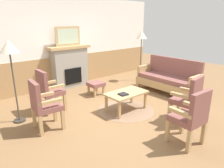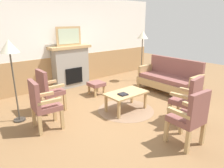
% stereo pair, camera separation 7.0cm
% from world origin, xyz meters
% --- Properties ---
extents(ground_plane, '(14.00, 14.00, 0.00)m').
position_xyz_m(ground_plane, '(0.00, 0.00, 0.00)').
color(ground_plane, olive).
extents(wall_back, '(7.20, 0.14, 2.70)m').
position_xyz_m(wall_back, '(0.00, 2.60, 1.31)').
color(wall_back, white).
rests_on(wall_back, ground_plane).
extents(fireplace, '(1.30, 0.44, 1.28)m').
position_xyz_m(fireplace, '(0.00, 2.35, 0.65)').
color(fireplace, gray).
rests_on(fireplace, ground_plane).
extents(framed_picture, '(0.80, 0.04, 0.56)m').
position_xyz_m(framed_picture, '(0.00, 2.35, 1.56)').
color(framed_picture, tan).
rests_on(framed_picture, fireplace).
extents(couch, '(0.70, 1.80, 0.98)m').
position_xyz_m(couch, '(1.86, 0.01, 0.40)').
color(couch, tan).
rests_on(couch, ground_plane).
extents(coffee_table, '(0.96, 0.56, 0.44)m').
position_xyz_m(coffee_table, '(0.06, -0.08, 0.39)').
color(coffee_table, tan).
rests_on(coffee_table, ground_plane).
extents(round_rug, '(1.31, 1.31, 0.01)m').
position_xyz_m(round_rug, '(0.06, -0.08, 0.00)').
color(round_rug, '#896B51').
rests_on(round_rug, ground_plane).
extents(book_on_table, '(0.19, 0.19, 0.03)m').
position_xyz_m(book_on_table, '(-0.10, -0.15, 0.46)').
color(book_on_table, black).
rests_on(book_on_table, coffee_table).
extents(footstool, '(0.40, 0.40, 0.36)m').
position_xyz_m(footstool, '(0.16, 1.22, 0.28)').
color(footstool, tan).
rests_on(footstool, ground_plane).
extents(armchair_near_fireplace, '(0.52, 0.52, 0.98)m').
position_xyz_m(armchair_near_fireplace, '(-1.74, 0.31, 0.54)').
color(armchair_near_fireplace, tan).
rests_on(armchair_near_fireplace, ground_plane).
extents(armchair_by_window_left, '(0.48, 0.48, 0.98)m').
position_xyz_m(armchair_by_window_left, '(-1.31, 1.04, 0.54)').
color(armchair_by_window_left, tan).
rests_on(armchair_by_window_left, ground_plane).
extents(armchair_front_left, '(0.51, 0.51, 0.98)m').
position_xyz_m(armchair_front_left, '(-0.11, -1.77, 0.54)').
color(armchair_front_left, tan).
rests_on(armchair_front_left, ground_plane).
extents(armchair_front_center, '(0.53, 0.53, 0.98)m').
position_xyz_m(armchair_front_center, '(0.59, -1.32, 0.54)').
color(armchair_front_center, tan).
rests_on(armchair_front_center, ground_plane).
extents(floor_lamp_by_couch, '(0.36, 0.36, 1.68)m').
position_xyz_m(floor_lamp_by_couch, '(2.19, 1.39, 1.45)').
color(floor_lamp_by_couch, '#332D28').
rests_on(floor_lamp_by_couch, ground_plane).
extents(floor_lamp_by_chairs, '(0.36, 0.36, 1.68)m').
position_xyz_m(floor_lamp_by_chairs, '(-2.02, 0.98, 1.45)').
color(floor_lamp_by_chairs, '#332D28').
rests_on(floor_lamp_by_chairs, ground_plane).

